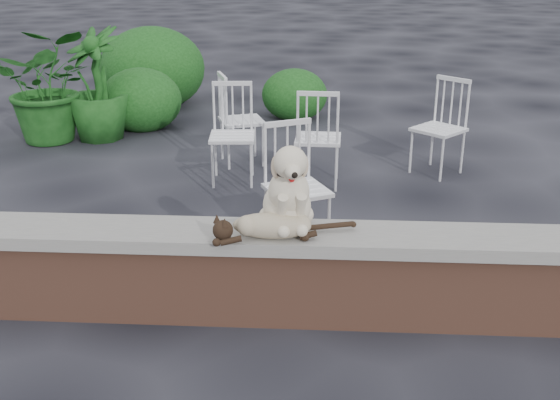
# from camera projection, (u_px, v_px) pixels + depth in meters

# --- Properties ---
(ground) EXTENTS (60.00, 60.00, 0.00)m
(ground) POSITION_uv_depth(u_px,v_px,m) (418.00, 320.00, 4.12)
(ground) COLOR black
(ground) RESTS_ON ground
(brick_wall) EXTENTS (6.00, 0.30, 0.50)m
(brick_wall) POSITION_uv_depth(u_px,v_px,m) (421.00, 284.00, 4.03)
(brick_wall) COLOR brown
(brick_wall) RESTS_ON ground
(capstone) EXTENTS (6.20, 0.40, 0.08)m
(capstone) POSITION_uv_depth(u_px,v_px,m) (424.00, 241.00, 3.93)
(capstone) COLOR slate
(capstone) RESTS_ON brick_wall
(dog) EXTENTS (0.45, 0.54, 0.55)m
(dog) POSITION_uv_depth(u_px,v_px,m) (287.00, 184.00, 3.90)
(dog) COLOR beige
(dog) RESTS_ON capstone
(cat) EXTENTS (1.04, 0.44, 0.17)m
(cat) POSITION_uv_depth(u_px,v_px,m) (272.00, 224.00, 3.84)
(cat) COLOR tan
(cat) RESTS_ON capstone
(chair_b) EXTENTS (0.60, 0.60, 0.94)m
(chair_b) POSITION_uv_depth(u_px,v_px,m) (232.00, 135.00, 6.32)
(chair_b) COLOR white
(chair_b) RESTS_ON ground
(chair_c) EXTENTS (0.58, 0.58, 0.94)m
(chair_c) POSITION_uv_depth(u_px,v_px,m) (318.00, 137.00, 6.25)
(chair_c) COLOR white
(chair_c) RESTS_ON ground
(chair_d) EXTENTS (0.79, 0.79, 0.94)m
(chair_d) POSITION_uv_depth(u_px,v_px,m) (439.00, 128.00, 6.56)
(chair_d) COLOR white
(chair_d) RESTS_ON ground
(chair_a) EXTENTS (0.75, 0.75, 0.94)m
(chair_a) POSITION_uv_depth(u_px,v_px,m) (297.00, 188.00, 4.97)
(chair_a) COLOR white
(chair_a) RESTS_ON ground
(chair_e) EXTENTS (0.71, 0.71, 0.94)m
(chair_e) POSITION_uv_depth(u_px,v_px,m) (242.00, 119.00, 6.87)
(chair_e) COLOR white
(chair_e) RESTS_ON ground
(potted_plant_a) EXTENTS (1.35, 1.22, 1.30)m
(potted_plant_a) POSITION_uv_depth(u_px,v_px,m) (49.00, 85.00, 7.57)
(potted_plant_a) COLOR #123F12
(potted_plant_a) RESTS_ON ground
(potted_plant_b) EXTENTS (1.01, 1.01, 1.29)m
(potted_plant_b) POSITION_uv_depth(u_px,v_px,m) (96.00, 84.00, 7.65)
(potted_plant_b) COLOR #123F12
(potted_plant_b) RESTS_ON ground
(shrubbery) EXTENTS (3.16, 2.38, 1.15)m
(shrubbery) POSITION_uv_depth(u_px,v_px,m) (169.00, 78.00, 8.98)
(shrubbery) COLOR #123F12
(shrubbery) RESTS_ON ground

